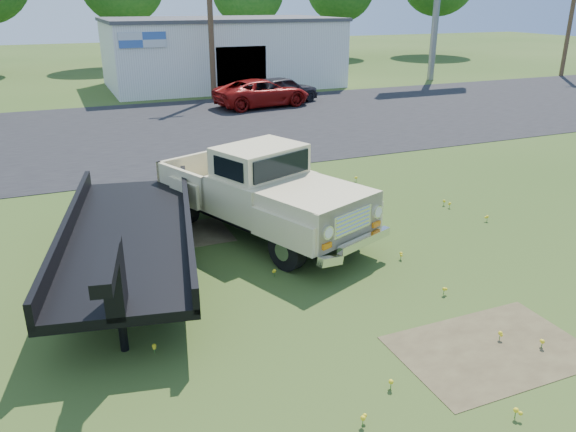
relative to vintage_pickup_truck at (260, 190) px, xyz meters
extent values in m
plane|color=#2C4817|center=(0.23, -2.92, -1.07)|extent=(140.00, 140.00, 0.00)
cube|color=black|center=(0.23, 12.08, -1.07)|extent=(90.00, 14.00, 0.02)
cube|color=#4C4028|center=(1.73, -5.92, -1.07)|extent=(3.00, 2.00, 0.01)
cube|color=#4C4028|center=(-1.77, 0.58, -1.07)|extent=(2.20, 1.60, 0.01)
cube|color=white|center=(6.23, 24.08, 0.93)|extent=(14.00, 8.00, 4.00)
cube|color=#3F3F44|center=(6.23, 24.08, 2.98)|extent=(14.20, 8.20, 0.20)
cube|color=black|center=(6.23, 20.13, 0.53)|extent=(3.00, 0.10, 2.20)
cube|color=silver|center=(0.73, 20.03, 2.13)|extent=(2.50, 0.08, 0.80)
cylinder|color=slate|center=(20.23, 21.08, 2.93)|extent=(0.44, 0.44, 8.00)
cylinder|color=#483121|center=(4.23, 19.08, 3.43)|extent=(0.30, 0.30, 9.00)
cylinder|color=#483121|center=(30.23, 19.08, 3.43)|extent=(0.30, 0.30, 9.00)
cylinder|color=#372219|center=(2.23, 37.58, 0.82)|extent=(0.56, 0.56, 3.78)
cylinder|color=#372219|center=(12.23, 36.08, 0.64)|extent=(0.56, 0.56, 3.42)
cylinder|color=#372219|center=(22.23, 38.58, 0.73)|extent=(0.56, 0.56, 3.60)
cylinder|color=#372219|center=(32.23, 37.08, 1.00)|extent=(0.56, 0.56, 4.14)
imported|color=maroon|center=(5.90, 15.81, -0.37)|extent=(5.28, 3.00, 1.39)
imported|color=black|center=(7.19, 16.34, -0.36)|extent=(4.51, 2.90, 1.43)
camera|label=1|loc=(-4.19, -11.64, 4.15)|focal=35.00mm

